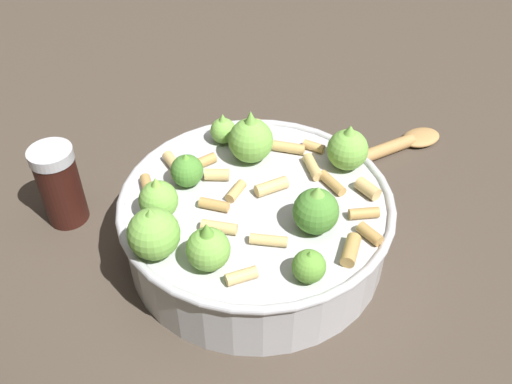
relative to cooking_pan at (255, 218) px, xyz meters
name	(u,v)px	position (x,y,z in m)	size (l,w,h in m)	color
ground_plane	(256,247)	(0.00, 0.00, -0.04)	(2.40, 2.40, 0.00)	#42382D
cooking_pan	(255,218)	(0.00, 0.00, 0.00)	(0.26, 0.26, 0.12)	#B7B7BC
pepper_shaker	(60,185)	(-0.20, -0.03, 0.00)	(0.04, 0.04, 0.09)	#33140F
wooden_spoon	(373,154)	(0.09, 0.19, -0.04)	(0.17, 0.19, 0.02)	#B2844C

